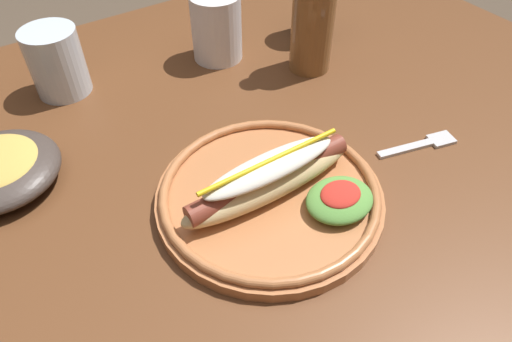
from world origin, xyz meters
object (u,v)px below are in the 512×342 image
object	(u,v)px
hot_dog_plate	(273,191)
soda_cup	(314,4)
fork	(422,144)
extra_cup	(216,27)
glass_bottle	(313,21)
water_cup	(57,62)

from	to	relation	value
hot_dog_plate	soda_cup	distance (m)	0.44
fork	extra_cup	xyz separation A→B (m)	(-0.12, 0.37, 0.05)
extra_cup	glass_bottle	size ratio (longest dim) A/B	0.51
fork	water_cup	size ratio (longest dim) A/B	1.15
hot_dog_plate	fork	size ratio (longest dim) A/B	2.34
water_cup	extra_cup	bearing A→B (deg)	-10.78
soda_cup	water_cup	world-z (taller)	soda_cup
soda_cup	water_cup	size ratio (longest dim) A/B	1.11
hot_dog_plate	glass_bottle	xyz separation A→B (m)	(0.23, 0.22, 0.06)
glass_bottle	extra_cup	bearing A→B (deg)	133.95
extra_cup	glass_bottle	world-z (taller)	glass_bottle
soda_cup	glass_bottle	distance (m)	0.12
fork	glass_bottle	distance (m)	0.26
glass_bottle	soda_cup	bearing A→B (deg)	48.66
fork	glass_bottle	world-z (taller)	glass_bottle
water_cup	extra_cup	world-z (taller)	extra_cup
extra_cup	glass_bottle	xyz separation A→B (m)	(0.11, -0.12, 0.03)
water_cup	hot_dog_plate	bearing A→B (deg)	-70.28
water_cup	soda_cup	bearing A→B (deg)	-9.88
hot_dog_plate	soda_cup	world-z (taller)	soda_cup
hot_dog_plate	glass_bottle	bearing A→B (deg)	43.39
fork	soda_cup	world-z (taller)	soda_cup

